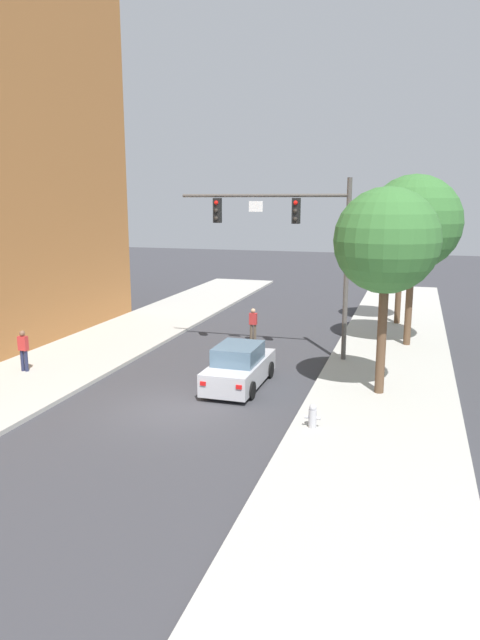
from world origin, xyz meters
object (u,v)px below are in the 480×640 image
at_px(traffic_signal_mast, 297,234).
at_px(street_tree_third, 403,211).
at_px(car_lead_silver, 239,367).
at_px(pedestrian_sidewalk_left_walker, 23,349).
at_px(street_tree_second, 414,223).
at_px(street_tree_nearest, 387,241).
at_px(pedestrian_crossing_road, 253,323).
at_px(fire_hydrant, 313,416).

height_order(traffic_signal_mast, street_tree_third, street_tree_third).
height_order(car_lead_silver, pedestrian_sidewalk_left_walker, pedestrian_sidewalk_left_walker).
distance_m(street_tree_second, street_tree_third, 4.88).
bearing_deg(car_lead_silver, street_tree_second, 53.06).
bearing_deg(street_tree_second, street_tree_third, 97.21).
bearing_deg(street_tree_nearest, car_lead_silver, -176.25).
bearing_deg(street_tree_second, street_tree_nearest, -96.05).
height_order(car_lead_silver, pedestrian_crossing_road, pedestrian_crossing_road).
distance_m(fire_hydrant, street_tree_third, 17.15).
relative_size(car_lead_silver, fire_hydrant, 5.90).
xyz_separation_m(pedestrian_crossing_road, street_tree_third, (6.58, 5.78, 5.28)).
relative_size(car_lead_silver, street_tree_second, 0.55).
bearing_deg(car_lead_silver, fire_hydrant, -46.37).
relative_size(car_lead_silver, street_tree_nearest, 0.60).
bearing_deg(pedestrian_sidewalk_left_walker, pedestrian_crossing_road, 47.85).
height_order(car_lead_silver, street_tree_second, street_tree_second).
bearing_deg(traffic_signal_mast, street_tree_nearest, -46.21).
relative_size(traffic_signal_mast, street_tree_third, 0.97).
relative_size(traffic_signal_mast, pedestrian_crossing_road, 4.57).
height_order(street_tree_nearest, street_tree_second, street_tree_second).
bearing_deg(fire_hydrant, street_tree_nearest, 66.36).
height_order(street_tree_nearest, street_tree_third, street_tree_third).
height_order(traffic_signal_mast, fire_hydrant, traffic_signal_mast).
bearing_deg(fire_hydrant, traffic_signal_mast, 105.29).
bearing_deg(fire_hydrant, pedestrian_sidewalk_left_walker, 168.53).
bearing_deg(fire_hydrant, car_lead_silver, 133.63).
bearing_deg(street_tree_second, car_lead_silver, -126.94).
distance_m(traffic_signal_mast, pedestrian_sidewalk_left_walker, 11.93).
xyz_separation_m(fire_hydrant, street_tree_nearest, (1.68, 3.84, 4.91)).
bearing_deg(traffic_signal_mast, pedestrian_sidewalk_left_walker, -150.83).
bearing_deg(pedestrian_crossing_road, car_lead_silver, -78.57).
xyz_separation_m(car_lead_silver, pedestrian_crossing_road, (-1.37, 6.78, 0.19)).
bearing_deg(street_tree_third, fire_hydrant, -96.59).
distance_m(car_lead_silver, pedestrian_sidewalk_left_walker, 8.59).
distance_m(pedestrian_sidewalk_left_walker, pedestrian_crossing_road, 10.64).
xyz_separation_m(pedestrian_sidewalk_left_walker, street_tree_nearest, (13.54, 1.44, 4.35)).
bearing_deg(traffic_signal_mast, car_lead_silver, -105.64).
height_order(pedestrian_crossing_road, fire_hydrant, pedestrian_crossing_road).
relative_size(traffic_signal_mast, pedestrian_sidewalk_left_walker, 4.57).
xyz_separation_m(street_tree_second, street_tree_third, (-0.61, 4.83, 0.43)).
relative_size(car_lead_silver, pedestrian_sidewalk_left_walker, 2.59).
relative_size(street_tree_second, street_tree_third, 1.01).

